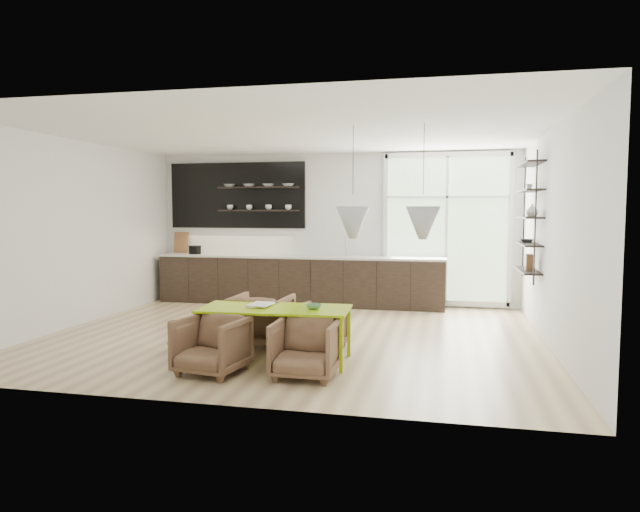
{
  "coord_description": "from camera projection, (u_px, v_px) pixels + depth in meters",
  "views": [
    {
      "loc": [
        2.13,
        -7.85,
        1.82
      ],
      "look_at": [
        0.27,
        0.6,
        1.11
      ],
      "focal_mm": 32.0,
      "sensor_mm": 36.0,
      "label": 1
    }
  ],
  "objects": [
    {
      "name": "room",
      "position": [
        346.0,
        232.0,
        9.07
      ],
      "size": [
        7.02,
        6.01,
        2.91
      ],
      "color": "beige",
      "rests_on": "ground"
    },
    {
      "name": "kitchen_run",
      "position": [
        294.0,
        273.0,
        10.97
      ],
      "size": [
        5.54,
        0.69,
        2.75
      ],
      "color": "black",
      "rests_on": "ground"
    },
    {
      "name": "right_shelving",
      "position": [
        529.0,
        221.0,
        8.53
      ],
      "size": [
        0.26,
        1.22,
        1.9
      ],
      "color": "black",
      "rests_on": "ground"
    },
    {
      "name": "dining_table",
      "position": [
        275.0,
        311.0,
        6.81
      ],
      "size": [
        1.82,
        0.89,
        0.65
      ],
      "rotation": [
        0.0,
        0.0,
        0.05
      ],
      "color": "#89B402",
      "rests_on": "ground"
    },
    {
      "name": "armchair_back_left",
      "position": [
        262.0,
        320.0,
        7.63
      ],
      "size": [
        0.77,
        0.79,
        0.69
      ],
      "primitive_type": "imported",
      "rotation": [
        0.0,
        0.0,
        3.1
      ],
      "color": "brown",
      "rests_on": "ground"
    },
    {
      "name": "armchair_back_right",
      "position": [
        318.0,
        327.0,
        7.43
      ],
      "size": [
        0.79,
        0.8,
        0.59
      ],
      "primitive_type": "imported",
      "rotation": [
        0.0,
        0.0,
        2.85
      ],
      "color": "brown",
      "rests_on": "ground"
    },
    {
      "name": "armchair_front_left",
      "position": [
        212.0,
        345.0,
        6.3
      ],
      "size": [
        0.79,
        0.8,
        0.64
      ],
      "primitive_type": "imported",
      "rotation": [
        0.0,
        0.0,
        -0.17
      ],
      "color": "brown",
      "rests_on": "ground"
    },
    {
      "name": "armchair_front_right",
      "position": [
        305.0,
        349.0,
        6.16
      ],
      "size": [
        0.68,
        0.7,
        0.63
      ],
      "primitive_type": "imported",
      "rotation": [
        0.0,
        0.0,
        0.0
      ],
      "color": "brown",
      "rests_on": "ground"
    },
    {
      "name": "wire_stool",
      "position": [
        179.0,
        332.0,
        7.3
      ],
      "size": [
        0.3,
        0.3,
        0.39
      ],
      "rotation": [
        0.0,
        0.0,
        -0.42
      ],
      "color": "black",
      "rests_on": "ground"
    },
    {
      "name": "table_book",
      "position": [
        251.0,
        304.0,
        6.94
      ],
      "size": [
        0.28,
        0.36,
        0.03
      ],
      "primitive_type": "imported",
      "rotation": [
        0.0,
        0.0,
        -0.07
      ],
      "color": "white",
      "rests_on": "dining_table"
    },
    {
      "name": "table_bowl",
      "position": [
        314.0,
        306.0,
        6.71
      ],
      "size": [
        0.2,
        0.2,
        0.06
      ],
      "primitive_type": "imported",
      "rotation": [
        0.0,
        0.0,
        0.11
      ],
      "color": "#52875D",
      "rests_on": "dining_table"
    }
  ]
}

